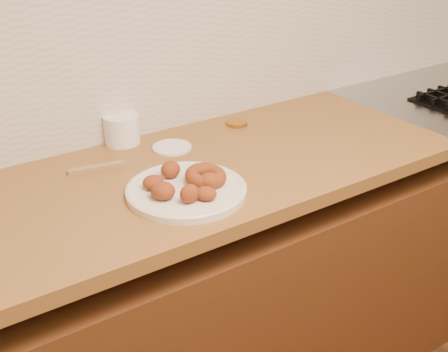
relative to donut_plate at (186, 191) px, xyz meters
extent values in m
cube|color=#4B2412|center=(0.35, 0.12, -0.52)|extent=(3.60, 0.60, 0.77)
cube|color=brown|center=(-0.30, 0.12, -0.03)|extent=(2.30, 0.62, 0.04)
cube|color=beige|center=(0.35, 0.41, 0.29)|extent=(3.60, 0.02, 0.60)
cube|color=black|center=(1.06, 0.04, 0.01)|extent=(0.01, 0.24, 0.02)
cube|color=black|center=(1.15, 0.13, 0.01)|extent=(0.24, 0.01, 0.02)
cylinder|color=silver|center=(0.00, 0.00, 0.00)|extent=(0.30, 0.30, 0.02)
torus|color=brown|center=(0.05, 0.00, 0.03)|extent=(0.15, 0.15, 0.05)
ellipsoid|color=brown|center=(-0.07, 0.04, 0.03)|extent=(0.07, 0.07, 0.03)
ellipsoid|color=brown|center=(-0.07, -0.02, 0.03)|extent=(0.08, 0.08, 0.04)
ellipsoid|color=brown|center=(-0.03, -0.07, 0.03)|extent=(0.05, 0.04, 0.05)
ellipsoid|color=brown|center=(0.01, -0.08, 0.02)|extent=(0.07, 0.07, 0.03)
ellipsoid|color=brown|center=(0.00, 0.07, 0.03)|extent=(0.07, 0.06, 0.04)
ellipsoid|color=brown|center=(0.05, -0.03, 0.03)|extent=(0.06, 0.06, 0.04)
cylinder|color=white|center=(0.00, 0.38, 0.04)|extent=(0.14, 0.14, 0.09)
cylinder|color=silver|center=(0.10, 0.26, -0.01)|extent=(0.15, 0.15, 0.01)
cylinder|color=#AD822D|center=(0.37, 0.31, 0.00)|extent=(0.07, 0.07, 0.01)
cube|color=olive|center=(-0.14, 0.25, 0.00)|extent=(0.15, 0.05, 0.01)
camera|label=1|loc=(-0.60, -1.08, 0.67)|focal=45.00mm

